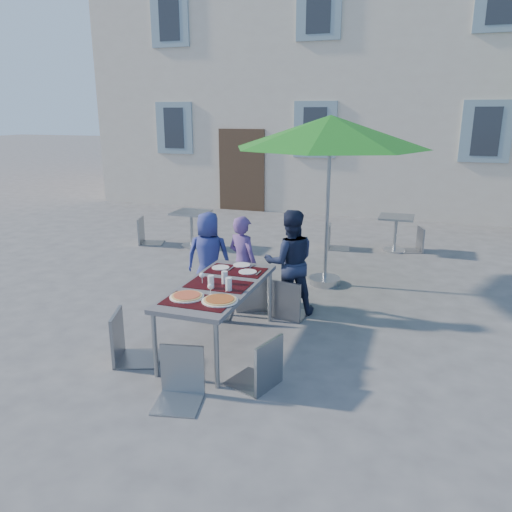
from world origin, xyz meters
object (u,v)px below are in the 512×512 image
at_px(cafe_table_0, 191,223).
at_px(child_0, 209,257).
at_px(pizza_near_right, 220,300).
at_px(child_1, 243,263).
at_px(child_2, 290,262).
at_px(bg_chair_l_1, 335,222).
at_px(chair_2, 288,275).
at_px(bg_chair_r_1, 417,225).
at_px(dining_table, 219,289).
at_px(chair_4, 261,333).
at_px(chair_5, 178,344).
at_px(chair_0, 213,275).
at_px(chair_3, 125,307).
at_px(chair_1, 251,270).
at_px(pizza_near_left, 187,296).
at_px(cafe_table_1, 396,228).
at_px(bg_chair_l_0, 145,215).
at_px(patio_umbrella, 330,133).
at_px(bg_chair_r_0, 208,223).

bearing_deg(cafe_table_0, child_0, -59.29).
bearing_deg(pizza_near_right, child_1, 102.49).
bearing_deg(child_2, bg_chair_l_1, -112.58).
xyz_separation_m(chair_2, bg_chair_r_1, (1.48, 3.99, -0.07)).
bearing_deg(child_0, chair_2, 154.70).
distance_m(dining_table, child_1, 1.20).
xyz_separation_m(chair_4, chair_5, (-0.65, -0.46, -0.02)).
distance_m(child_2, chair_0, 1.04).
xyz_separation_m(child_2, chair_0, (-0.89, -0.51, -0.12)).
relative_size(child_1, chair_3, 1.23).
distance_m(pizza_near_right, chair_3, 1.05).
xyz_separation_m(dining_table, chair_1, (-0.03, 1.17, -0.13)).
bearing_deg(bg_chair_l_1, chair_0, -102.34).
distance_m(pizza_near_left, chair_0, 1.25).
distance_m(chair_1, chair_5, 2.34).
bearing_deg(pizza_near_left, bg_chair_r_1, 68.61).
xyz_separation_m(chair_0, cafe_table_0, (-1.88, 3.22, -0.11)).
relative_size(pizza_near_right, chair_5, 0.39).
xyz_separation_m(chair_1, chair_4, (0.77, -1.88, 0.02)).
xyz_separation_m(chair_0, chair_5, (0.48, -1.89, -0.03)).
bearing_deg(bg_chair_l_1, chair_3, -103.45).
relative_size(chair_1, chair_2, 0.95).
height_order(chair_1, cafe_table_1, chair_1).
distance_m(pizza_near_left, bg_chair_l_0, 5.37).
bearing_deg(pizza_near_left, cafe_table_0, 115.61).
xyz_separation_m(child_1, chair_5, (0.24, -2.36, -0.09)).
bearing_deg(bg_chair_l_1, child_2, -89.68).
distance_m(chair_0, patio_umbrella, 2.76).
height_order(chair_3, chair_5, chair_3).
xyz_separation_m(chair_3, cafe_table_1, (2.44, 5.58, -0.17)).
relative_size(child_0, child_1, 1.00).
relative_size(pizza_near_left, bg_chair_r_1, 0.40).
bearing_deg(chair_0, patio_umbrella, 58.27).
bearing_deg(chair_3, pizza_near_right, 9.55).
distance_m(chair_0, chair_4, 1.83).
relative_size(child_2, patio_umbrella, 0.49).
bearing_deg(bg_chair_l_0, chair_2, -36.44).
relative_size(child_1, chair_1, 1.36).
bearing_deg(cafe_table_0, chair_5, -65.15).
height_order(child_0, cafe_table_0, child_0).
xyz_separation_m(chair_0, chair_1, (0.37, 0.44, -0.03)).
xyz_separation_m(child_2, chair_2, (0.03, -0.19, -0.11)).
bearing_deg(chair_5, bg_chair_l_0, 123.81).
bearing_deg(pizza_near_right, bg_chair_r_1, 72.00).
bearing_deg(cafe_table_1, pizza_near_left, -108.24).
distance_m(child_1, patio_umbrella, 2.33).
distance_m(pizza_near_left, bg_chair_r_0, 4.80).
relative_size(pizza_near_right, child_0, 0.29).
bearing_deg(bg_chair_r_0, patio_umbrella, -28.24).
bearing_deg(patio_umbrella, child_2, -99.91).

